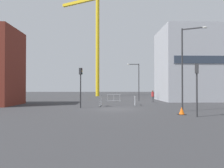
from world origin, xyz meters
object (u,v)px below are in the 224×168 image
object	(u,v)px
construction_crane	(96,30)
traffic_cone_orange	(182,111)
streetlamp_short	(137,78)
traffic_light_island	(197,81)
traffic_light_corner	(81,81)
streetlamp_tall	(185,62)
pedestrian_walking	(153,95)

from	to	relation	value
construction_crane	traffic_cone_orange	size ratio (longest dim) A/B	40.15
construction_crane	traffic_cone_orange	xyz separation A→B (m)	(8.31, -36.23, -15.74)
traffic_cone_orange	streetlamp_short	bearing A→B (deg)	93.37
construction_crane	traffic_cone_orange	bearing A→B (deg)	-77.07
construction_crane	traffic_light_island	xyz separation A→B (m)	(8.97, -37.59, -13.40)
construction_crane	streetlamp_short	size ratio (longest dim) A/B	4.13
streetlamp_short	traffic_light_island	xyz separation A→B (m)	(1.70, -19.02, -0.99)
construction_crane	traffic_light_corner	xyz separation A→B (m)	(-0.37, -30.31, -13.21)
construction_crane	traffic_light_corner	world-z (taller)	construction_crane
streetlamp_tall	traffic_light_island	distance (m)	4.11
traffic_cone_orange	streetlamp_tall	bearing A→B (deg)	63.25
pedestrian_walking	traffic_light_island	bearing A→B (deg)	-90.21
construction_crane	streetlamp_short	xyz separation A→B (m)	(7.27, -18.57, -12.41)
traffic_light_corner	pedestrian_walking	size ratio (longest dim) A/B	2.45
traffic_light_corner	traffic_cone_orange	xyz separation A→B (m)	(8.69, -5.92, -2.53)
traffic_cone_orange	pedestrian_walking	bearing A→B (deg)	87.11
streetlamp_short	traffic_light_island	bearing A→B (deg)	-84.91
traffic_light_island	traffic_light_corner	xyz separation A→B (m)	(-9.34, 7.29, 0.19)
streetlamp_short	pedestrian_walking	bearing A→B (deg)	-63.42
construction_crane	traffic_cone_orange	distance (m)	40.36
traffic_light_corner	traffic_cone_orange	bearing A→B (deg)	-34.28
streetlamp_tall	pedestrian_walking	size ratio (longest dim) A/B	4.36
streetlamp_short	construction_crane	bearing A→B (deg)	111.39
streetlamp_tall	streetlamp_short	size ratio (longest dim) A/B	1.27
streetlamp_tall	traffic_light_island	xyz separation A→B (m)	(-0.49, -3.64, -1.85)
streetlamp_tall	traffic_light_island	bearing A→B (deg)	-97.67
construction_crane	traffic_cone_orange	world-z (taller)	construction_crane
construction_crane	streetlamp_tall	world-z (taller)	construction_crane
traffic_light_corner	traffic_cone_orange	world-z (taller)	traffic_light_corner
traffic_cone_orange	traffic_light_corner	bearing A→B (deg)	145.72
streetlamp_short	traffic_light_island	world-z (taller)	streetlamp_short
construction_crane	pedestrian_walking	size ratio (longest dim) A/B	14.23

